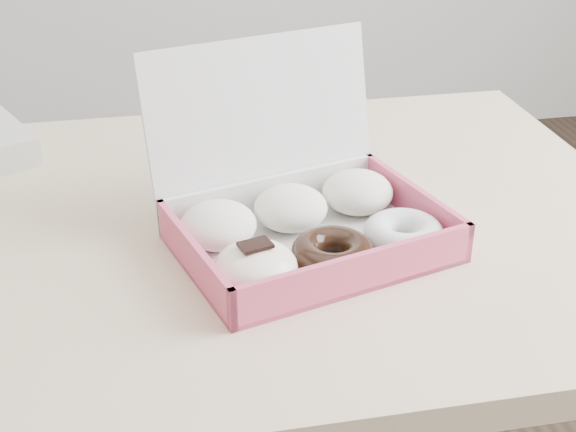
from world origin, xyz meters
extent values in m
cube|color=#CDAC87|center=(0.00, 0.00, 0.73)|extent=(1.20, 0.80, 0.04)
cylinder|color=#CDAC87|center=(0.55, 0.35, 0.35)|extent=(0.05, 0.05, 0.71)
cube|color=silver|center=(0.13, -0.10, 0.75)|extent=(0.36, 0.30, 0.01)
cube|color=#D24969|center=(0.16, -0.20, 0.78)|extent=(0.30, 0.09, 0.05)
cube|color=silver|center=(0.10, 0.01, 0.78)|extent=(0.30, 0.09, 0.05)
cube|color=#D24969|center=(-0.02, -0.14, 0.78)|extent=(0.07, 0.22, 0.05)
cube|color=#D24969|center=(0.27, -0.06, 0.78)|extent=(0.07, 0.22, 0.05)
cube|color=silver|center=(0.09, 0.03, 0.86)|extent=(0.31, 0.14, 0.22)
ellipsoid|color=white|center=(0.02, -0.07, 0.78)|extent=(0.12, 0.12, 0.05)
ellipsoid|color=white|center=(0.11, -0.05, 0.78)|extent=(0.12, 0.12, 0.05)
ellipsoid|color=white|center=(0.21, -0.02, 0.78)|extent=(0.12, 0.12, 0.05)
ellipsoid|color=#FFECCE|center=(0.05, -0.18, 0.78)|extent=(0.12, 0.12, 0.05)
cube|color=black|center=(0.05, -0.18, 0.81)|extent=(0.04, 0.03, 0.00)
torus|color=black|center=(0.14, -0.15, 0.77)|extent=(0.12, 0.12, 0.03)
torus|color=white|center=(0.24, -0.12, 0.77)|extent=(0.12, 0.12, 0.03)
camera|label=1|loc=(-0.06, -0.92, 1.25)|focal=50.00mm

